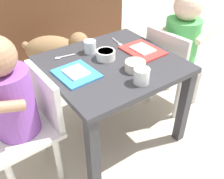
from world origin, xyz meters
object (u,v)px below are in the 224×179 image
(water_cup_left, at_px, (90,47))
(dining_table, at_px, (112,76))
(spoon_by_left_tray, at_px, (63,57))
(veggie_bowl_near, at_px, (135,65))
(dog, at_px, (56,49))
(veggie_bowl_far, at_px, (106,55))
(water_cup_right, at_px, (141,77))
(seated_child_left, at_px, (14,100))
(food_tray_left, at_px, (77,74))
(seated_child_right, at_px, (181,40))
(food_tray_right, at_px, (143,50))
(spoon_by_right_tray, at_px, (118,43))

(water_cup_left, bearing_deg, dining_table, -77.25)
(spoon_by_left_tray, bearing_deg, veggie_bowl_near, -53.96)
(water_cup_left, bearing_deg, veggie_bowl_near, -73.85)
(dog, xyz_separation_m, veggie_bowl_far, (-0.02, -0.66, 0.25))
(water_cup_right, xyz_separation_m, spoon_by_left_tray, (-0.16, 0.37, -0.02))
(veggie_bowl_near, bearing_deg, spoon_by_left_tray, 126.04)
(seated_child_left, height_order, water_cup_right, seated_child_left)
(food_tray_left, bearing_deg, water_cup_left, 42.93)
(seated_child_right, relative_size, dog, 1.57)
(dog, relative_size, water_cup_right, 6.70)
(seated_child_right, distance_m, food_tray_right, 0.27)
(food_tray_left, bearing_deg, veggie_bowl_far, 14.29)
(dining_table, height_order, seated_child_right, seated_child_right)
(water_cup_left, height_order, veggie_bowl_near, water_cup_left)
(dining_table, distance_m, food_tray_right, 0.20)
(food_tray_left, distance_m, veggie_bowl_near, 0.25)
(seated_child_left, height_order, food_tray_left, seated_child_left)
(food_tray_right, bearing_deg, spoon_by_right_tray, 107.30)
(water_cup_left, xyz_separation_m, spoon_by_left_tray, (-0.13, 0.03, -0.02))
(dining_table, xyz_separation_m, seated_child_left, (-0.46, -0.01, 0.06))
(seated_child_left, height_order, spoon_by_left_tray, seated_child_left)
(water_cup_right, relative_size, veggie_bowl_far, 0.73)
(seated_child_right, bearing_deg, water_cup_right, -156.36)
(dining_table, height_order, water_cup_right, water_cup_right)
(food_tray_right, bearing_deg, veggie_bowl_far, 166.64)
(spoon_by_left_tray, bearing_deg, water_cup_right, -66.56)
(water_cup_right, bearing_deg, spoon_by_right_tray, 67.74)
(spoon_by_left_tray, bearing_deg, food_tray_right, -26.50)
(water_cup_right, bearing_deg, water_cup_left, 94.79)
(water_cup_right, height_order, veggie_bowl_near, water_cup_right)
(food_tray_left, distance_m, spoon_by_right_tray, 0.36)
(seated_child_right, bearing_deg, food_tray_right, -179.51)
(water_cup_left, bearing_deg, seated_child_left, -161.24)
(dog, relative_size, water_cup_left, 7.25)
(veggie_bowl_far, bearing_deg, seated_child_right, -5.31)
(seated_child_left, xyz_separation_m, veggie_bowl_far, (0.45, 0.05, 0.04))
(seated_child_left, height_order, spoon_by_right_tray, seated_child_left)
(seated_child_right, height_order, spoon_by_right_tray, seated_child_right)
(dining_table, relative_size, seated_child_right, 0.86)
(food_tray_left, height_order, food_tray_right, same)
(spoon_by_left_tray, bearing_deg, veggie_bowl_far, -39.16)
(dog, height_order, veggie_bowl_far, veggie_bowl_far)
(veggie_bowl_far, height_order, spoon_by_right_tray, veggie_bowl_far)
(water_cup_left, relative_size, veggie_bowl_far, 0.68)
(food_tray_left, distance_m, spoon_by_left_tray, 0.18)
(food_tray_right, relative_size, water_cup_right, 3.10)
(veggie_bowl_near, bearing_deg, food_tray_right, 37.29)
(veggie_bowl_near, bearing_deg, water_cup_right, -116.26)
(seated_child_right, height_order, water_cup_right, seated_child_right)
(dog, relative_size, veggie_bowl_near, 4.89)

